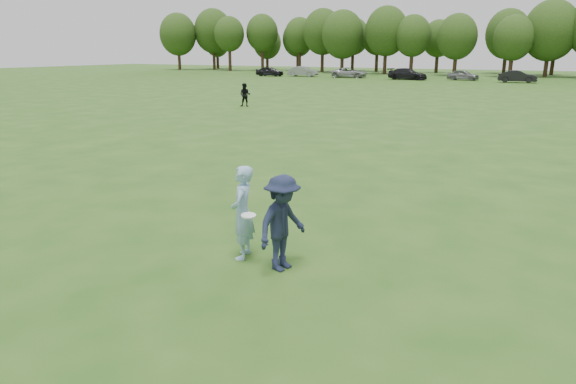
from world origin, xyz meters
name	(u,v)px	position (x,y,z in m)	size (l,w,h in m)	color
ground	(232,244)	(0.00, 0.00, 0.00)	(200.00, 200.00, 0.00)	#234D15
thrower	(242,213)	(0.55, -0.44, 0.88)	(0.64, 0.42, 1.76)	#8EB8DC
defender	(282,223)	(1.46, -0.57, 0.86)	(1.11, 0.64, 1.72)	#1B223C
player_far_a	(245,95)	(-13.66, 21.93, 0.79)	(0.77, 0.60, 1.57)	black
car_a	(270,71)	(-32.92, 58.77, 0.70)	(1.64, 4.09, 1.39)	black
car_b	(303,71)	(-28.20, 60.17, 0.71)	(1.51, 4.32, 1.42)	slate
car_c	(349,73)	(-21.06, 60.27, 0.68)	(2.27, 4.92, 1.37)	#9A999E
car_d	(408,74)	(-12.58, 59.10, 0.73)	(2.04, 5.01, 1.45)	black
car_e	(463,75)	(-6.04, 61.23, 0.66)	(1.55, 3.86, 1.31)	slate
car_f	(518,77)	(0.49, 59.13, 0.71)	(1.50, 4.30, 1.42)	black
disc_in_play	(248,215)	(0.85, -0.69, 0.94)	(0.31, 0.31, 0.06)	white
treeline	(551,31)	(2.81, 76.90, 6.26)	(130.35, 18.39, 11.74)	#332114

